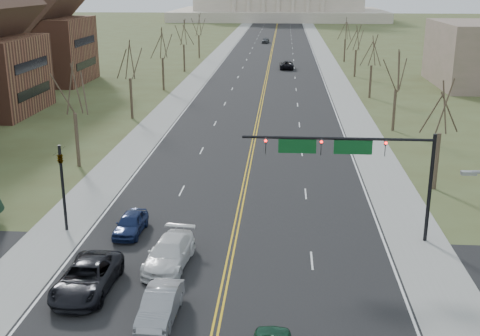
% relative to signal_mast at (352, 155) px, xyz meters
% --- Properties ---
extents(road, '(20.00, 380.00, 0.01)m').
position_rel_signal_mast_xyz_m(road, '(-7.45, 96.50, -5.76)').
color(road, black).
rests_on(road, ground).
extents(cross_road, '(120.00, 14.00, 0.01)m').
position_rel_signal_mast_xyz_m(cross_road, '(-7.45, -7.50, -5.76)').
color(cross_road, black).
rests_on(cross_road, ground).
extents(sidewalk_left, '(4.00, 380.00, 0.03)m').
position_rel_signal_mast_xyz_m(sidewalk_left, '(-19.45, 96.50, -5.75)').
color(sidewalk_left, gray).
rests_on(sidewalk_left, ground).
extents(sidewalk_right, '(4.00, 380.00, 0.03)m').
position_rel_signal_mast_xyz_m(sidewalk_right, '(4.55, 96.50, -5.75)').
color(sidewalk_right, gray).
rests_on(sidewalk_right, ground).
extents(center_line, '(0.42, 380.00, 0.01)m').
position_rel_signal_mast_xyz_m(center_line, '(-7.45, 96.50, -5.75)').
color(center_line, gold).
rests_on(center_line, road).
extents(edge_line_left, '(0.15, 380.00, 0.01)m').
position_rel_signal_mast_xyz_m(edge_line_left, '(-17.25, 96.50, -5.75)').
color(edge_line_left, silver).
rests_on(edge_line_left, road).
extents(edge_line_right, '(0.15, 380.00, 0.01)m').
position_rel_signal_mast_xyz_m(edge_line_right, '(2.35, 96.50, -5.75)').
color(edge_line_right, silver).
rests_on(edge_line_right, road).
extents(signal_mast, '(12.12, 0.44, 7.20)m').
position_rel_signal_mast_xyz_m(signal_mast, '(0.00, 0.00, 0.00)').
color(signal_mast, black).
rests_on(signal_mast, ground).
extents(signal_left, '(0.32, 0.36, 6.00)m').
position_rel_signal_mast_xyz_m(signal_left, '(-18.95, 0.00, -2.05)').
color(signal_left, black).
rests_on(signal_left, ground).
extents(tree_r_0, '(3.74, 3.74, 8.50)m').
position_rel_signal_mast_xyz_m(tree_r_0, '(8.05, 10.50, 0.79)').
color(tree_r_0, '#3E3525').
rests_on(tree_r_0, ground).
extents(tree_l_0, '(3.96, 3.96, 9.00)m').
position_rel_signal_mast_xyz_m(tree_l_0, '(-22.95, 14.50, 1.18)').
color(tree_l_0, '#3E3525').
rests_on(tree_l_0, ground).
extents(tree_r_1, '(3.74, 3.74, 8.50)m').
position_rel_signal_mast_xyz_m(tree_r_1, '(8.05, 30.50, 0.79)').
color(tree_r_1, '#3E3525').
rests_on(tree_r_1, ground).
extents(tree_l_1, '(3.96, 3.96, 9.00)m').
position_rel_signal_mast_xyz_m(tree_l_1, '(-22.95, 34.50, 1.18)').
color(tree_l_1, '#3E3525').
rests_on(tree_l_1, ground).
extents(tree_r_2, '(3.74, 3.74, 8.50)m').
position_rel_signal_mast_xyz_m(tree_r_2, '(8.05, 50.50, 0.79)').
color(tree_r_2, '#3E3525').
rests_on(tree_r_2, ground).
extents(tree_l_2, '(3.96, 3.96, 9.00)m').
position_rel_signal_mast_xyz_m(tree_l_2, '(-22.95, 54.50, 1.18)').
color(tree_l_2, '#3E3525').
rests_on(tree_l_2, ground).
extents(tree_r_3, '(3.74, 3.74, 8.50)m').
position_rel_signal_mast_xyz_m(tree_r_3, '(8.05, 70.50, 0.79)').
color(tree_r_3, '#3E3525').
rests_on(tree_r_3, ground).
extents(tree_l_3, '(3.96, 3.96, 9.00)m').
position_rel_signal_mast_xyz_m(tree_l_3, '(-22.95, 74.50, 1.18)').
color(tree_l_3, '#3E3525').
rests_on(tree_l_3, ground).
extents(tree_r_4, '(3.74, 3.74, 8.50)m').
position_rel_signal_mast_xyz_m(tree_r_4, '(8.05, 90.50, 0.79)').
color(tree_r_4, '#3E3525').
rests_on(tree_r_4, ground).
extents(tree_l_4, '(3.96, 3.96, 9.00)m').
position_rel_signal_mast_xyz_m(tree_l_4, '(-22.95, 94.50, 1.18)').
color(tree_l_4, '#3E3525').
rests_on(tree_l_4, ground).
extents(bldg_left_far, '(17.10, 14.28, 23.25)m').
position_rel_signal_mast_xyz_m(bldg_left_far, '(-45.44, 60.50, 3.78)').
color(bldg_left_far, brown).
rests_on(bldg_left_far, ground).
extents(car_sb_inner_lead, '(1.76, 4.64, 1.51)m').
position_rel_signal_mast_xyz_m(car_sb_inner_lead, '(-10.30, -10.65, -4.99)').
color(car_sb_inner_lead, gray).
rests_on(car_sb_inner_lead, road).
extents(car_sb_outer_lead, '(2.87, 6.00, 1.65)m').
position_rel_signal_mast_xyz_m(car_sb_outer_lead, '(-14.85, -8.18, -4.92)').
color(car_sb_outer_lead, black).
rests_on(car_sb_outer_lead, road).
extents(car_sb_inner_second, '(2.73, 5.72, 1.61)m').
position_rel_signal_mast_xyz_m(car_sb_inner_second, '(-10.94, -4.78, -4.94)').
color(car_sb_inner_second, white).
rests_on(car_sb_inner_second, road).
extents(car_sb_outer_second, '(1.83, 4.24, 1.42)m').
position_rel_signal_mast_xyz_m(car_sb_outer_second, '(-14.43, -0.23, -5.04)').
color(car_sb_outer_second, navy).
rests_on(car_sb_outer_second, road).
extents(car_far_nb, '(2.74, 5.66, 1.55)m').
position_rel_signal_mast_xyz_m(car_far_nb, '(-3.94, 79.44, -4.97)').
color(car_far_nb, black).
rests_on(car_far_nb, road).
extents(car_far_sb, '(2.22, 4.34, 1.41)m').
position_rel_signal_mast_xyz_m(car_far_sb, '(-9.58, 128.59, -5.04)').
color(car_far_sb, '#4B4E52').
rests_on(car_far_sb, road).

